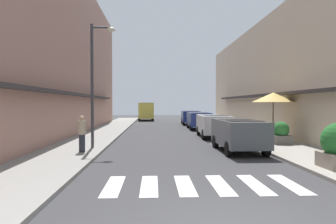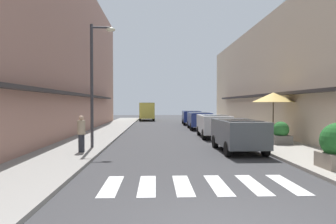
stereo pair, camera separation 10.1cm
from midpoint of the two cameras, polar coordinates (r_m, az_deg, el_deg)
name	(u,v)px [view 1 (the left image)]	position (r m, az deg, el deg)	size (l,w,h in m)	color
ground_plane	(174,137)	(20.64, 0.95, -4.62)	(84.27, 84.27, 0.00)	#38383A
sidewalk_left	(96,137)	(20.95, -13.08, -4.41)	(2.92, 53.63, 0.12)	gray
sidewalk_right	(250,136)	(21.54, 14.58, -4.26)	(2.92, 53.63, 0.12)	#9E998E
building_row_left	(38,50)	(23.06, -22.61, 10.35)	(5.50, 36.48, 11.59)	#A87A6B
building_row_right	(303,75)	(23.82, 23.17, 6.11)	(5.50, 36.48, 8.34)	#C6B299
crosswalk	(202,185)	(8.71, 5.92, -13.02)	(5.20, 2.20, 0.01)	silver
parked_car_near	(239,132)	(14.70, 12.52, -3.51)	(1.85, 3.98, 1.47)	#4C5156
parked_car_mid	(213,123)	(20.72, 8.07, -2.06)	(1.88, 4.14, 1.47)	silver
parked_car_far	(199,119)	(27.36, 5.48, -1.20)	(1.88, 4.14, 1.47)	navy
parked_car_distant	(190,116)	(33.61, 3.98, -0.71)	(1.94, 4.32, 1.47)	navy
delivery_van	(146,110)	(42.37, -4.11, 0.39)	(2.17, 5.47, 2.37)	#D8CC4C
street_lamp	(96,73)	(15.37, -13.13, 6.89)	(1.19, 0.28, 5.83)	#38383D
cafe_umbrella	(273,98)	(18.88, 18.38, 2.51)	(2.39, 2.39, 2.73)	#262626
planter_midblock	(281,133)	(17.30, 19.61, -3.68)	(0.92, 0.92, 1.16)	slate
planter_far	(243,128)	(21.29, 13.28, -2.83)	(0.73, 0.73, 1.01)	gray
pedestrian_walking_near	(82,133)	(14.01, -15.53, -3.70)	(0.34, 0.34, 1.57)	#282B33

